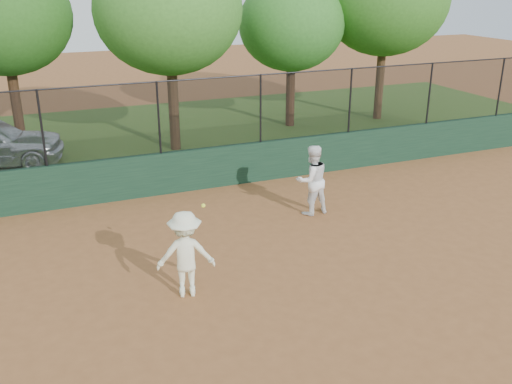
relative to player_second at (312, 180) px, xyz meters
name	(u,v)px	position (x,y,z in m)	size (l,w,h in m)	color
ground	(261,291)	(-2.73, -3.14, -0.92)	(80.00, 80.00, 0.00)	#94582F
back_wall	(179,171)	(-2.73, 2.86, -0.32)	(26.00, 0.20, 1.20)	#1A3A26
grass_strip	(139,139)	(-2.73, 8.86, -0.91)	(36.00, 12.00, 0.01)	#2D4B17
player_second	(312,180)	(0.00, 0.00, 0.00)	(0.89, 0.69, 1.83)	white
player_main	(186,254)	(-4.10, -2.69, -0.05)	(1.24, 0.89, 1.91)	white
fence_assembly	(176,115)	(-2.76, 2.86, 1.32)	(26.00, 0.06, 2.00)	black
tree_1	(3,17)	(-6.83, 9.18, 3.61)	(4.47, 4.07, 6.48)	#3F2715
tree_2	(169,10)	(-1.76, 7.08, 3.84)	(4.95, 4.50, 6.91)	#462D19
tree_3	(292,24)	(3.50, 8.63, 3.11)	(4.22, 3.83, 5.87)	#422716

